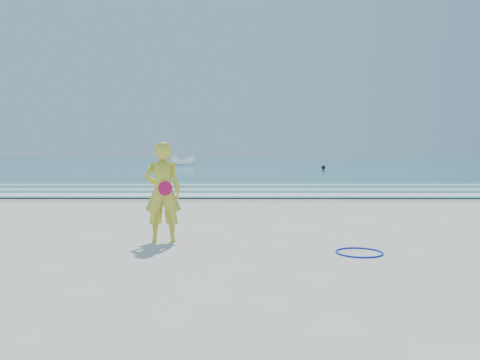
{
  "coord_description": "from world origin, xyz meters",
  "views": [
    {
      "loc": [
        -0.1,
        -8.43,
        1.69
      ],
      "look_at": [
        -0.17,
        4.0,
        1.0
      ],
      "focal_mm": 35.0,
      "sensor_mm": 36.0,
      "label": 1
    }
  ],
  "objects": [
    {
      "name": "shallow",
      "position": [
        0.0,
        14.0,
        0.04
      ],
      "size": [
        400.0,
        10.0,
        0.01
      ],
      "primitive_type": "cube",
      "color": "#59B7AD",
      "rests_on": "ocean"
    },
    {
      "name": "wet_sand",
      "position": [
        0.0,
        9.0,
        0.0
      ],
      "size": [
        400.0,
        2.4,
        0.0
      ],
      "primitive_type": "cube",
      "color": "#B2A893",
      "rests_on": "ground"
    },
    {
      "name": "woman",
      "position": [
        -1.64,
        0.52,
        0.96
      ],
      "size": [
        0.74,
        0.51,
        1.93
      ],
      "color": "yellow",
      "rests_on": "ground"
    },
    {
      "name": "buoy",
      "position": [
        8.66,
        42.38,
        0.26
      ],
      "size": [
        0.44,
        0.44,
        0.44
      ],
      "primitive_type": "sphere",
      "color": "black",
      "rests_on": "ocean"
    },
    {
      "name": "ground",
      "position": [
        0.0,
        0.0,
        0.0
      ],
      "size": [
        400.0,
        400.0,
        0.0
      ],
      "primitive_type": "plane",
      "color": "silver",
      "rests_on": "ground"
    },
    {
      "name": "ocean",
      "position": [
        0.0,
        105.0,
        0.02
      ],
      "size": [
        400.0,
        190.0,
        0.04
      ],
      "primitive_type": "cube",
      "color": "#19727F",
      "rests_on": "ground"
    },
    {
      "name": "boat",
      "position": [
        -8.74,
        59.8,
        0.8
      ],
      "size": [
        4.1,
        2.06,
        1.52
      ],
      "primitive_type": "imported",
      "rotation": [
        0.0,
        0.0,
        1.72
      ],
      "color": "white",
      "rests_on": "ocean"
    },
    {
      "name": "foam_near",
      "position": [
        0.0,
        10.3,
        0.05
      ],
      "size": [
        400.0,
        1.4,
        0.01
      ],
      "primitive_type": "cube",
      "color": "white",
      "rests_on": "shallow"
    },
    {
      "name": "foam_far",
      "position": [
        0.0,
        16.5,
        0.05
      ],
      "size": [
        400.0,
        0.6,
        0.01
      ],
      "primitive_type": "cube",
      "color": "white",
      "rests_on": "shallow"
    },
    {
      "name": "foam_mid",
      "position": [
        0.0,
        13.2,
        0.05
      ],
      "size": [
        400.0,
        0.9,
        0.01
      ],
      "primitive_type": "cube",
      "color": "white",
      "rests_on": "shallow"
    },
    {
      "name": "hoop",
      "position": [
        1.89,
        -0.53,
        0.01
      ],
      "size": [
        1.05,
        1.05,
        0.03
      ],
      "primitive_type": "torus",
      "rotation": [
        0.0,
        0.0,
        -0.4
      ],
      "color": "#0C20DC",
      "rests_on": "ground"
    }
  ]
}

